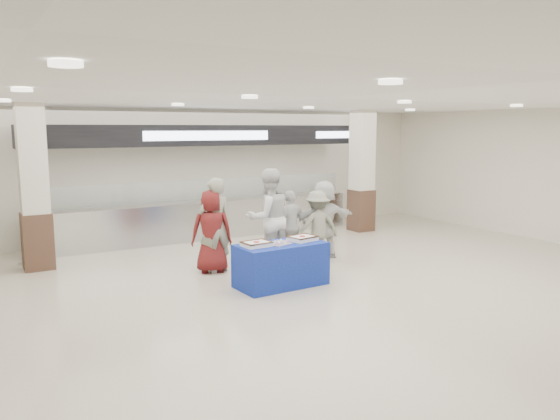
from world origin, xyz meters
TOP-DOWN VIEW (x-y plane):
  - ground at (0.00, 0.00)m, footprint 14.00×14.00m
  - serving_line at (0.00, 5.40)m, footprint 8.70×0.85m
  - column_left at (-4.00, 4.20)m, footprint 0.55×0.55m
  - column_right at (4.00, 4.20)m, footprint 0.55×0.55m
  - display_table at (-0.51, 0.79)m, footprint 1.58×0.85m
  - sheet_cake_left at (-0.97, 0.81)m, footprint 0.48×0.38m
  - sheet_cake_right at (-0.05, 0.82)m, footprint 0.53×0.45m
  - cupcake_tray at (-0.55, 0.74)m, footprint 0.44×0.38m
  - civilian_maroon at (-1.17, 2.25)m, footprint 0.90×0.73m
  - soldier_a at (-1.10, 2.25)m, footprint 0.68×0.47m
  - chef_tall at (-0.03, 2.08)m, footprint 0.96×0.75m
  - chef_short at (0.55, 2.20)m, footprint 0.93×0.56m
  - soldier_b at (1.09, 2.02)m, footprint 1.01×0.67m
  - civilian_white at (1.33, 2.13)m, footprint 1.57×0.64m

SIDE VIEW (x-z plane):
  - ground at x=0.00m, z-range 0.00..0.00m
  - display_table at x=-0.51m, z-range 0.00..0.75m
  - soldier_b at x=1.09m, z-range 0.00..1.46m
  - chef_short at x=0.55m, z-range 0.00..1.48m
  - cupcake_tray at x=-0.55m, z-range 0.75..0.81m
  - civilian_maroon at x=-1.17m, z-range 0.00..1.59m
  - sheet_cake_left at x=-0.97m, z-range 0.75..0.85m
  - sheet_cake_right at x=-0.05m, z-range 0.75..0.85m
  - civilian_white at x=1.33m, z-range 0.00..1.65m
  - soldier_a at x=-1.10m, z-range 0.00..1.81m
  - chef_tall at x=-0.03m, z-range 0.00..1.95m
  - serving_line at x=0.00m, z-range -0.24..2.56m
  - column_left at x=-4.00m, z-range -0.07..3.13m
  - column_right at x=4.00m, z-range -0.07..3.13m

